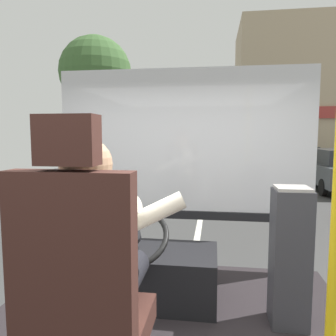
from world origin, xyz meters
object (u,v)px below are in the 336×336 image
object	(u,v)px
fare_box	(290,257)
parked_car_black	(297,159)
driver_seat	(84,308)
bus_driver	(94,251)
parked_car_white	(281,155)
steering_console	(147,273)

from	to	relation	value
fare_box	parked_car_black	world-z (taller)	fare_box
driver_seat	bus_driver	world-z (taller)	driver_seat
parked_car_black	parked_car_white	distance (m)	4.57
driver_seat	steering_console	distance (m)	1.27
parked_car_black	driver_seat	bearing A→B (deg)	-106.33
driver_seat	parked_car_black	bearing A→B (deg)	73.67
fare_box	driver_seat	bearing A→B (deg)	-135.14
steering_console	fare_box	world-z (taller)	fare_box
steering_console	parked_car_black	xyz separation A→B (m)	(4.81, 15.19, -0.18)
parked_car_white	bus_driver	bearing A→B (deg)	-103.17
fare_box	parked_car_black	size ratio (longest dim) A/B	0.25
steering_console	parked_car_black	size ratio (longest dim) A/B	0.29
bus_driver	parked_car_black	bearing A→B (deg)	73.56
bus_driver	fare_box	xyz separation A→B (m)	(1.04, 0.91, -0.32)
driver_seat	parked_car_black	world-z (taller)	driver_seat
driver_seat	fare_box	world-z (taller)	driver_seat
parked_car_white	fare_box	bearing A→B (deg)	-100.91
steering_console	parked_car_white	bearing A→B (deg)	76.13
driver_seat	parked_car_white	world-z (taller)	driver_seat
parked_car_black	parked_car_white	xyz separation A→B (m)	(0.07, 4.57, -0.06)
bus_driver	parked_car_black	xyz separation A→B (m)	(4.81, 16.29, -0.76)
bus_driver	fare_box	distance (m)	1.42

